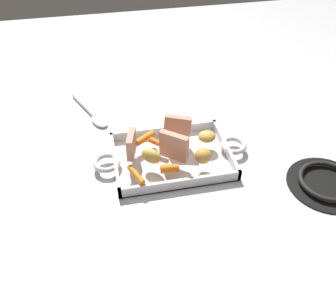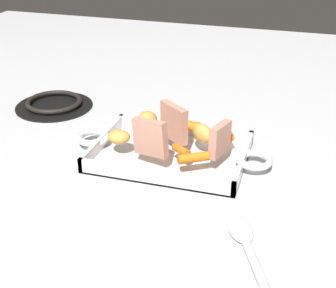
% 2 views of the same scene
% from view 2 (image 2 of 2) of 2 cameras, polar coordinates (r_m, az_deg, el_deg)
% --- Properties ---
extents(ground_plane, '(2.28, 2.28, 0.00)m').
position_cam_2_polar(ground_plane, '(1.06, 0.27, -1.57)').
color(ground_plane, silver).
extents(roasting_dish, '(0.43, 0.23, 0.03)m').
position_cam_2_polar(roasting_dish, '(1.05, 0.27, -1.07)').
color(roasting_dish, silver).
rests_on(roasting_dish, ground_plane).
extents(roast_slice_thick, '(0.08, 0.04, 0.08)m').
position_cam_2_polar(roast_slice_thick, '(0.99, -2.08, 0.73)').
color(roast_slice_thick, tan).
rests_on(roast_slice_thick, roasting_dish).
extents(roast_slice_outer, '(0.07, 0.06, 0.08)m').
position_cam_2_polar(roast_slice_outer, '(1.05, 0.57, 2.53)').
color(roast_slice_outer, tan).
rests_on(roast_slice_outer, roasting_dish).
extents(roast_slice_thin, '(0.03, 0.07, 0.07)m').
position_cam_2_polar(roast_slice_thin, '(0.99, 6.04, 0.51)').
color(roast_slice_thin, tan).
rests_on(roast_slice_thin, roasting_dish).
extents(baby_carrot_long, '(0.05, 0.03, 0.02)m').
position_cam_2_polar(baby_carrot_long, '(1.10, 2.54, 2.13)').
color(baby_carrot_long, orange).
rests_on(baby_carrot_long, roasting_dish).
extents(baby_carrot_northeast, '(0.06, 0.05, 0.02)m').
position_cam_2_polar(baby_carrot_northeast, '(0.97, 2.95, -1.61)').
color(baby_carrot_northeast, orange).
rests_on(baby_carrot_northeast, roasting_dish).
extents(baby_carrot_southeast, '(0.05, 0.04, 0.02)m').
position_cam_2_polar(baby_carrot_southeast, '(1.00, 1.55, -0.73)').
color(baby_carrot_southeast, orange).
rests_on(baby_carrot_southeast, roasting_dish).
extents(baby_carrot_center_left, '(0.04, 0.07, 0.02)m').
position_cam_2_polar(baby_carrot_center_left, '(1.09, 6.99, 1.39)').
color(baby_carrot_center_left, orange).
rests_on(baby_carrot_center_left, roasting_dish).
extents(potato_golden_large, '(0.06, 0.06, 0.04)m').
position_cam_2_polar(potato_golden_large, '(1.10, -2.40, 2.77)').
color(potato_golden_large, gold).
rests_on(potato_golden_large, roasting_dish).
extents(potato_golden_small, '(0.05, 0.05, 0.03)m').
position_cam_2_polar(potato_golden_small, '(1.05, -5.71, 0.83)').
color(potato_golden_small, gold).
rests_on(potato_golden_small, roasting_dish).
extents(potato_whole, '(0.06, 0.06, 0.04)m').
position_cam_2_polar(potato_whole, '(1.05, 4.00, 1.26)').
color(potato_whole, gold).
rests_on(potato_whole, roasting_dish).
extents(stove_burner_rear, '(0.20, 0.20, 0.02)m').
position_cam_2_polar(stove_burner_rear, '(1.33, -13.07, 4.55)').
color(stove_burner_rear, black).
rests_on(stove_burner_rear, ground_plane).
extents(serving_spoon, '(0.12, 0.21, 0.01)m').
position_cam_2_polar(serving_spoon, '(0.81, 9.23, -11.69)').
color(serving_spoon, white).
rests_on(serving_spoon, ground_plane).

